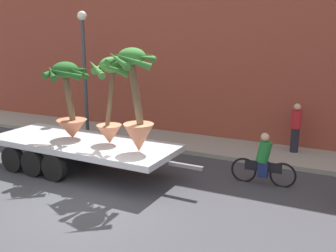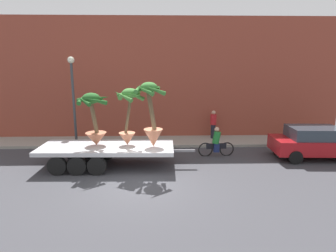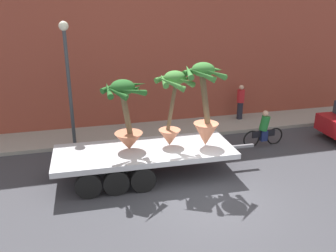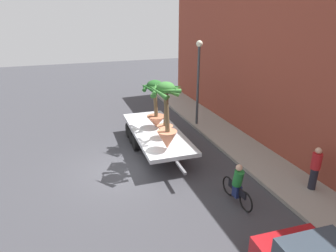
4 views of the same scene
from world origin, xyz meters
name	(u,v)px [view 2 (image 2 of 4)]	position (x,y,z in m)	size (l,w,h in m)	color
ground_plane	(140,184)	(0.00, 0.00, 0.00)	(60.00, 60.00, 0.00)	#38383D
sidewalk	(147,142)	(0.00, 6.10, 0.07)	(24.00, 2.20, 0.15)	gray
building_facade	(147,79)	(0.00, 7.80, 3.69)	(24.00, 1.20, 7.37)	brown
flatbed_trailer	(101,150)	(-1.88, 2.08, 0.76)	(7.00, 2.37, 0.98)	#B7BABF
potted_palm_rear	(94,119)	(-2.16, 2.22, 2.20)	(1.55, 1.64, 2.38)	#B26647
potted_palm_middle	(151,115)	(0.41, 1.91, 2.39)	(1.38, 1.45, 2.86)	#C17251
potted_palm_front	(129,113)	(-0.60, 2.22, 2.44)	(1.41, 1.46, 2.57)	#C17251
cyclist	(216,143)	(3.63, 3.47, 0.67)	(1.84, 0.36, 1.54)	black
parked_car	(316,142)	(8.50, 3.00, 0.83)	(4.40, 2.15, 1.58)	maroon
pedestrian_near_gate	(213,124)	(4.02, 6.52, 1.04)	(0.36, 0.36, 1.71)	black
street_lamp	(73,90)	(-3.92, 5.30, 3.23)	(0.36, 0.36, 4.83)	#383D42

